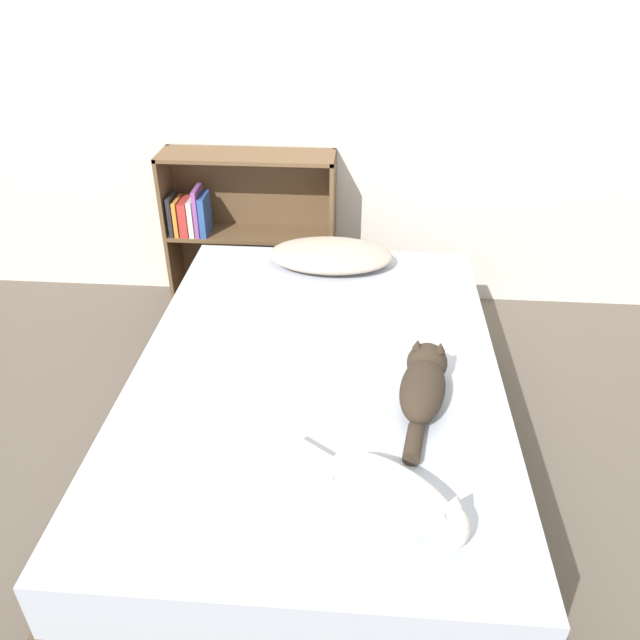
{
  "coord_description": "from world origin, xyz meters",
  "views": [
    {
      "loc": [
        0.15,
        -1.85,
        1.85
      ],
      "look_at": [
        0.0,
        0.15,
        0.58
      ],
      "focal_mm": 35.0,
      "sensor_mm": 36.0,
      "label": 1
    }
  ],
  "objects": [
    {
      "name": "cat_dark",
      "position": [
        0.38,
        -0.16,
        0.55
      ],
      "size": [
        0.2,
        0.51,
        0.16
      ],
      "rotation": [
        0.0,
        0.0,
        1.4
      ],
      "color": "#33281E",
      "rests_on": "bed"
    },
    {
      "name": "ground_plane",
      "position": [
        0.0,
        0.0,
        0.0
      ],
      "size": [
        8.0,
        8.0,
        0.0
      ],
      "primitive_type": "plane",
      "color": "brown"
    },
    {
      "name": "pillow",
      "position": [
        0.0,
        0.8,
        0.54
      ],
      "size": [
        0.58,
        0.35,
        0.11
      ],
      "color": "#B29E8E",
      "rests_on": "bed"
    },
    {
      "name": "bed",
      "position": [
        0.0,
        0.0,
        0.24
      ],
      "size": [
        1.37,
        2.01,
        0.48
      ],
      "color": "brown",
      "rests_on": "ground_plane"
    },
    {
      "name": "wall_back",
      "position": [
        0.0,
        1.41,
        1.25
      ],
      "size": [
        8.0,
        0.06,
        2.5
      ],
      "color": "silver",
      "rests_on": "ground_plane"
    },
    {
      "name": "bookshelf",
      "position": [
        -0.5,
        1.27,
        0.45
      ],
      "size": [
        0.91,
        0.26,
        0.87
      ],
      "color": "brown",
      "rests_on": "ground_plane"
    },
    {
      "name": "cat_light",
      "position": [
        0.27,
        -0.67,
        0.55
      ],
      "size": [
        0.52,
        0.41,
        0.15
      ],
      "rotation": [
        0.0,
        0.0,
        5.67
      ],
      "color": "white",
      "rests_on": "bed"
    }
  ]
}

